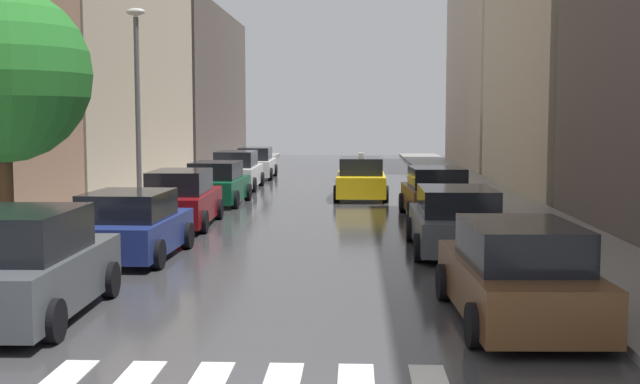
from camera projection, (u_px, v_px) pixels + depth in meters
The scene contains 18 objects.
ground_plane at pixel (321, 199), 31.40m from camera, with size 28.00×72.00×0.04m, color #39393C.
sidewalk_left at pixel (158, 196), 31.68m from camera, with size 3.00×72.00×0.15m, color gray.
sidewalk_right at pixel (488, 198), 31.10m from camera, with size 3.00×72.00×0.15m, color gray.
building_left_far at pixel (183, 87), 57.07m from camera, with size 6.00×21.39×10.74m, color #564C47.
building_right_mid at pixel (580, 49), 34.33m from camera, with size 6.00×14.36×12.22m, color #B2A38C.
building_right_far at pixel (510, 2), 50.08m from camera, with size 6.00×16.52×20.74m, color #B2A38C.
parked_car_left_nearest at pixel (25, 268), 12.69m from camera, with size 2.15×4.41×1.76m.
parked_car_left_second at pixel (131, 227), 18.14m from camera, with size 2.24×4.09×1.54m.
parked_car_left_third at pixel (181, 200), 23.45m from camera, with size 2.08×4.67×1.66m.
parked_car_left_fourth at pixel (217, 184), 29.30m from camera, with size 2.14×4.21×1.58m.
parked_car_left_fifth at pixel (237, 171), 35.56m from camera, with size 2.10×4.77×1.70m.
parked_car_left_sixth at pixel (256, 164), 41.76m from camera, with size 2.05×4.55×1.63m.
parked_car_right_nearest at pixel (517, 275), 12.44m from camera, with size 2.18×4.49×1.60m.
parked_car_right_second at pixel (456, 221), 18.98m from camera, with size 2.18×4.40×1.55m.
parked_car_right_third at pixel (436, 194), 25.56m from camera, with size 2.20×4.11×1.61m.
taxi_midroad at pixel (361, 179), 31.42m from camera, with size 2.08×4.51×1.81m.
street_tree_left at pixel (1, 75), 17.77m from camera, with size 3.98×3.98×6.00m.
lamp_post_left at pixel (137, 95), 25.14m from camera, with size 0.60×0.28×6.45m.
Camera 1 is at (1.33, -7.21, 3.21)m, focal length 44.82 mm.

